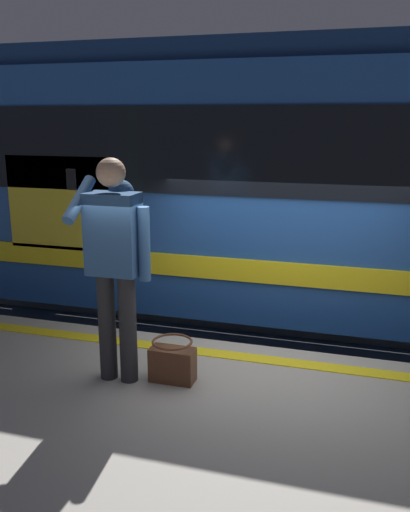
% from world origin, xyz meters
% --- Properties ---
extents(ground_plane, '(24.58, 24.58, 0.00)m').
position_xyz_m(ground_plane, '(0.00, 0.00, 0.00)').
color(ground_plane, '#3D3D3F').
extents(safety_line, '(12.98, 0.16, 0.01)m').
position_xyz_m(safety_line, '(0.00, 0.30, 1.07)').
color(safety_line, yellow).
rests_on(safety_line, platform).
extents(track_rail_near, '(17.21, 0.08, 0.16)m').
position_xyz_m(track_rail_near, '(0.00, -1.48, 0.08)').
color(track_rail_near, slate).
rests_on(track_rail_near, ground).
extents(track_rail_far, '(17.21, 0.08, 0.16)m').
position_xyz_m(track_rail_far, '(0.00, -2.91, 0.08)').
color(track_rail_far, slate).
rests_on(track_rail_far, ground).
extents(train_carriage, '(12.81, 2.91, 3.76)m').
position_xyz_m(train_carriage, '(0.28, -2.19, 2.42)').
color(train_carriage, '#1E478C').
rests_on(train_carriage, ground).
extents(passenger, '(0.57, 0.55, 1.78)m').
position_xyz_m(passenger, '(1.04, 0.97, 2.12)').
color(passenger, '#262628').
rests_on(passenger, platform).
extents(handbag, '(0.36, 0.33, 0.35)m').
position_xyz_m(handbag, '(0.62, 0.89, 1.23)').
color(handbag, '#59331E').
rests_on(handbag, platform).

